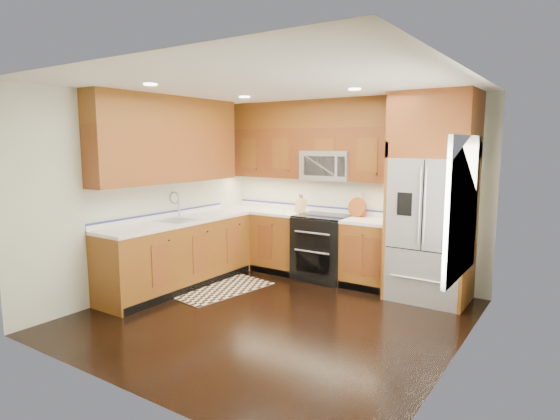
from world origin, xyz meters
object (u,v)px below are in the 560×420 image
Objects in this scene: refrigerator at (432,198)px; range at (323,247)px; knife_block at (301,205)px; rug at (219,288)px; utensil_crock at (362,208)px.

range is at bearing 178.60° from refrigerator.
range is 3.45× the size of knife_block.
knife_block is at bearing 77.83° from rug.
utensil_crock reaches higher than rug.
rug is 3.78× the size of utensil_crock.
range is 0.36× the size of refrigerator.
utensil_crock is at bearing 54.70° from rug.
range is 0.70× the size of rug.
refrigerator is at bearing -3.60° from knife_block.
utensil_crock is (0.92, 0.16, 0.01)m from knife_block.
knife_block is (-0.44, 0.09, 0.58)m from range.
rug is 1.75m from knife_block.
utensil_crock is (0.48, 0.24, 0.59)m from range.
refrigerator is 3.05m from rug.
refrigerator reaches higher than range.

